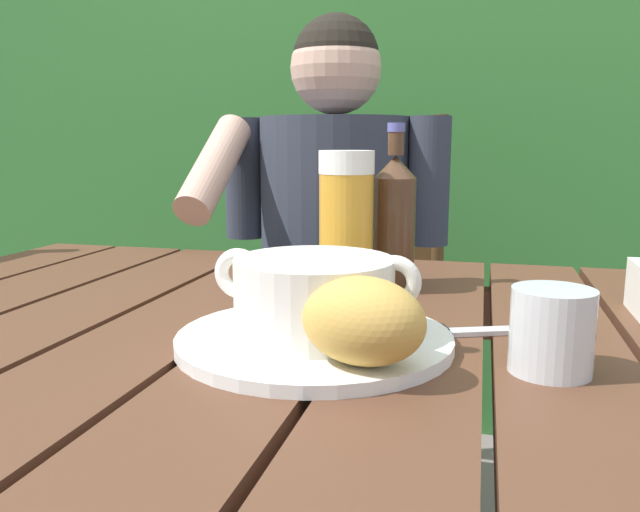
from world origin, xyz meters
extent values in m
cube|color=#513120|center=(-0.27, 0.00, 0.72)|extent=(0.13, 0.89, 0.04)
cube|color=#513120|center=(-0.14, 0.00, 0.72)|extent=(0.13, 0.89, 0.04)
cube|color=#513120|center=(0.00, 0.00, 0.72)|extent=(0.13, 0.89, 0.04)
cube|color=#513120|center=(0.14, 0.00, 0.72)|extent=(0.13, 0.89, 0.04)
cube|color=#513120|center=(0.27, 0.00, 0.72)|extent=(0.13, 0.89, 0.04)
cube|color=#513120|center=(0.00, 0.42, 0.66)|extent=(1.17, 0.03, 0.08)
cube|color=#513120|center=(-0.57, 0.41, 0.35)|extent=(0.06, 0.06, 0.70)
cube|color=#2E682C|center=(0.00, 1.69, 0.93)|extent=(3.78, 0.60, 1.86)
cylinder|color=#4C3823|center=(-0.98, 1.84, 0.87)|extent=(0.10, 0.10, 1.75)
cylinder|color=#4C3823|center=(-0.20, 1.84, 0.67)|extent=(0.10, 0.10, 1.35)
cylinder|color=#4C3823|center=(0.52, 1.84, 1.13)|extent=(0.10, 0.10, 2.26)
cylinder|color=#50351A|center=(0.08, 0.61, 0.23)|extent=(0.04, 0.04, 0.45)
cylinder|color=#50351A|center=(-0.31, 0.61, 0.23)|extent=(0.04, 0.04, 0.45)
cylinder|color=#50351A|center=(0.08, 1.04, 0.23)|extent=(0.04, 0.04, 0.45)
cylinder|color=#50351A|center=(-0.31, 1.04, 0.23)|extent=(0.04, 0.04, 0.45)
cube|color=#50351A|center=(-0.12, 0.83, 0.46)|extent=(0.43, 0.46, 0.02)
cylinder|color=#50351A|center=(0.08, 1.04, 0.73)|extent=(0.04, 0.04, 0.55)
cylinder|color=#50351A|center=(-0.31, 1.04, 0.73)|extent=(0.04, 0.04, 0.55)
cube|color=#50351A|center=(-0.12, 1.04, 0.65)|extent=(0.40, 0.02, 0.04)
cube|color=#50351A|center=(-0.12, 1.04, 0.78)|extent=(0.40, 0.02, 0.04)
cube|color=#50351A|center=(-0.12, 1.04, 0.92)|extent=(0.40, 0.02, 0.04)
cylinder|color=#2F3542|center=(-0.03, 0.53, 0.23)|extent=(0.11, 0.11, 0.45)
cylinder|color=#2F3542|center=(-0.03, 0.63, 0.51)|extent=(0.13, 0.40, 0.13)
cylinder|color=#2F3542|center=(-0.20, 0.53, 0.23)|extent=(0.11, 0.11, 0.45)
cylinder|color=#2F3542|center=(-0.20, 0.63, 0.51)|extent=(0.13, 0.40, 0.13)
cylinder|color=#2F3542|center=(-0.12, 0.73, 0.75)|extent=(0.32, 0.32, 0.48)
sphere|color=tan|center=(-0.12, 0.73, 1.09)|extent=(0.19, 0.19, 0.19)
sphere|color=black|center=(-0.12, 0.73, 1.10)|extent=(0.18, 0.18, 0.18)
cylinder|color=#2F3542|center=(0.08, 0.71, 0.86)|extent=(0.08, 0.08, 0.26)
cylinder|color=#2F3542|center=(-0.32, 0.71, 0.86)|extent=(0.08, 0.08, 0.26)
cylinder|color=tan|center=(-0.32, 0.55, 0.89)|extent=(0.07, 0.25, 0.21)
cylinder|color=white|center=(0.04, -0.04, 0.75)|extent=(0.27, 0.27, 0.01)
cylinder|color=white|center=(0.04, -0.04, 0.79)|extent=(0.15, 0.15, 0.07)
cylinder|color=#A44C23|center=(0.04, -0.04, 0.81)|extent=(0.14, 0.14, 0.01)
torus|color=white|center=(-0.04, -0.04, 0.81)|extent=(0.05, 0.01, 0.05)
torus|color=white|center=(0.12, -0.04, 0.81)|extent=(0.05, 0.01, 0.05)
ellipsoid|color=gold|center=(0.10, -0.11, 0.79)|extent=(0.13, 0.11, 0.07)
cylinder|color=gold|center=(0.02, 0.20, 0.82)|extent=(0.07, 0.07, 0.15)
cylinder|color=white|center=(0.02, 0.20, 0.91)|extent=(0.07, 0.07, 0.03)
cylinder|color=#492E1D|center=(0.08, 0.25, 0.81)|extent=(0.06, 0.06, 0.15)
cone|color=#492E1D|center=(0.08, 0.25, 0.90)|extent=(0.06, 0.06, 0.03)
cylinder|color=#492E1D|center=(0.08, 0.25, 0.93)|extent=(0.02, 0.02, 0.03)
cylinder|color=#51549A|center=(0.08, 0.25, 0.95)|extent=(0.02, 0.02, 0.01)
cylinder|color=silver|center=(0.25, -0.05, 0.78)|extent=(0.07, 0.07, 0.07)
cube|color=silver|center=(0.19, 0.04, 0.74)|extent=(0.13, 0.06, 0.00)
cube|color=black|center=(0.13, 0.02, 0.74)|extent=(0.07, 0.04, 0.01)
camera|label=1|loc=(0.19, -0.61, 0.94)|focal=35.68mm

